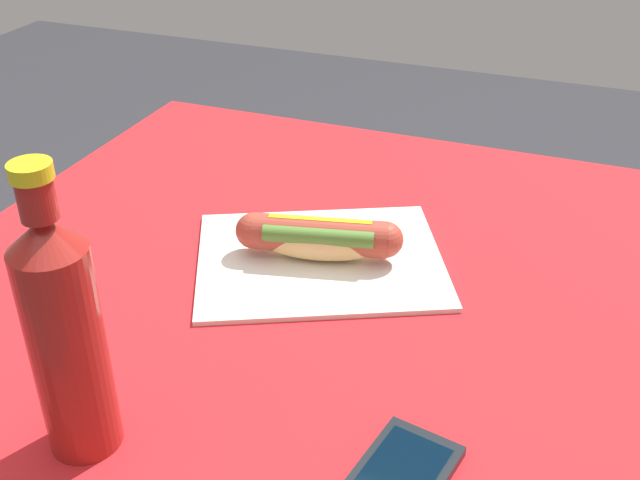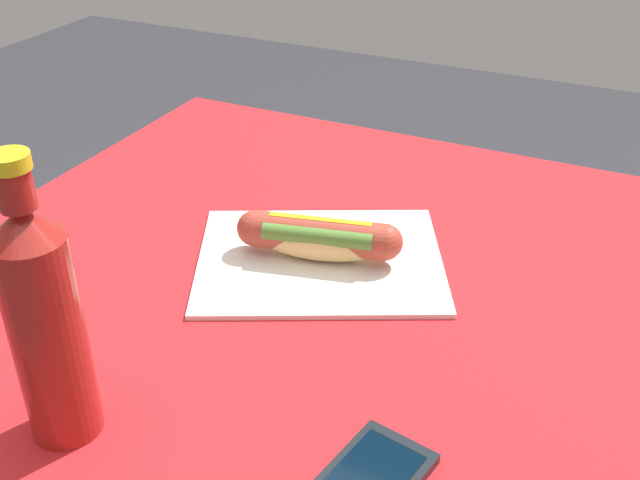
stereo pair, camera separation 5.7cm
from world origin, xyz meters
TOP-DOWN VIEW (x-y plane):
  - dining_table at (0.00, 0.00)m, footprint 1.03×0.90m
  - paper_wrapper at (0.07, -0.05)m, footprint 0.36×0.34m
  - hot_dog at (0.07, -0.05)m, footprint 0.20×0.09m
  - soda_bottle at (0.16, 0.30)m, footprint 0.06×0.06m

SIDE VIEW (x-z plane):
  - dining_table at x=0.00m, z-range 0.23..0.96m
  - paper_wrapper at x=0.07m, z-range 0.73..0.74m
  - hot_dog at x=0.07m, z-range 0.74..0.79m
  - soda_bottle at x=0.16m, z-range 0.71..0.98m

